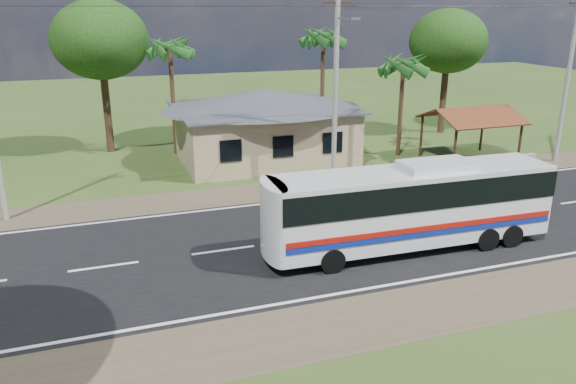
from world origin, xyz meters
name	(u,v)px	position (x,y,z in m)	size (l,w,h in m)	color
ground	(329,236)	(0.00, 0.00, 0.00)	(120.00, 120.00, 0.00)	#2E4A1A
road	(329,236)	(0.00, 0.00, 0.01)	(120.00, 16.00, 0.03)	black
house	(262,117)	(1.00, 13.00, 2.64)	(12.40, 10.00, 5.00)	tan
waiting_shed	(472,117)	(13.00, 8.50, 2.73)	(5.20, 4.48, 3.35)	#3C2416
concrete_barrier	(484,166)	(12.00, 5.60, 0.45)	(7.00, 0.30, 0.90)	#9E9E99
utility_poles	(330,77)	(2.67, 6.49, 5.77)	(32.80, 2.22, 11.00)	#9E9E99
palm_near	(403,65)	(9.50, 11.00, 5.71)	(2.80, 2.80, 6.70)	#47301E
palm_mid	(323,38)	(6.00, 15.50, 7.16)	(2.80, 2.80, 8.20)	#47301E
palm_far	(170,48)	(-4.00, 16.00, 6.68)	(2.80, 2.80, 7.70)	#47301E
tree_behind_house	(100,40)	(-8.00, 18.00, 7.12)	(6.00, 6.00, 9.61)	#47301E
tree_behind_shed	(448,42)	(16.00, 16.00, 6.68)	(5.60, 5.60, 9.02)	#47301E
coach_bus	(413,201)	(2.56, -2.16, 2.00)	(11.33, 2.69, 3.50)	silver
motorcycle	(385,173)	(5.85, 6.01, 0.51)	(0.67, 1.93, 1.01)	black
person	(471,171)	(9.90, 4.01, 0.78)	(0.57, 0.37, 1.55)	navy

